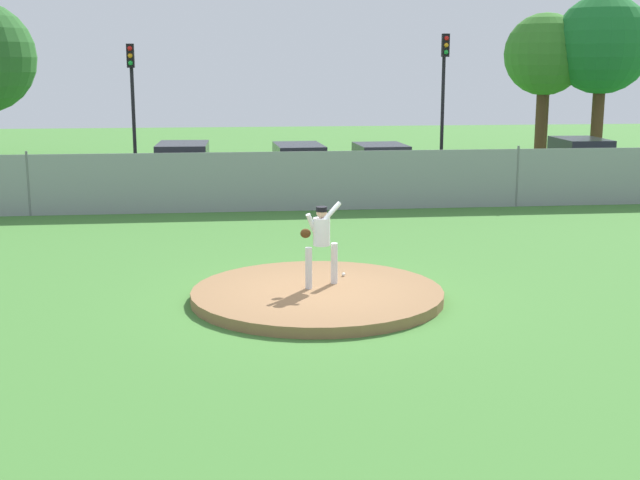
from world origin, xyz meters
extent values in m
plane|color=#427A33|center=(0.00, 6.00, 0.00)|extent=(80.00, 80.00, 0.00)
cube|color=#2B2B2D|center=(0.00, 14.50, 0.00)|extent=(44.00, 7.00, 0.01)
cylinder|color=olive|center=(0.00, 0.00, 0.10)|extent=(4.76, 4.76, 0.20)
cylinder|color=silver|center=(-0.15, 0.08, 0.60)|extent=(0.13, 0.13, 0.80)
cylinder|color=silver|center=(0.38, 0.42, 0.60)|extent=(0.13, 0.13, 0.80)
cylinder|color=silver|center=(0.11, 0.25, 1.26)|extent=(0.32, 0.32, 0.53)
cylinder|color=silver|center=(0.29, 0.25, 1.63)|extent=(0.44, 0.33, 0.39)
cylinder|color=silver|center=(-0.07, 0.25, 1.39)|extent=(0.28, 0.23, 0.46)
ellipsoid|color=#4C2D14|center=(-0.19, 0.30, 1.22)|extent=(0.20, 0.12, 0.18)
sphere|color=tan|center=(0.11, 0.25, 1.62)|extent=(0.20, 0.20, 0.20)
cylinder|color=black|center=(0.11, 0.25, 1.69)|extent=(0.21, 0.21, 0.09)
sphere|color=white|center=(0.64, 0.97, 0.24)|extent=(0.07, 0.07, 0.07)
cube|color=gray|center=(0.00, 10.00, 0.90)|extent=(36.95, 0.03, 1.81)
cylinder|color=slate|center=(-7.39, 10.00, 0.95)|extent=(0.07, 0.07, 1.91)
cylinder|color=slate|center=(7.39, 10.00, 0.95)|extent=(0.07, 0.07, 1.91)
cube|color=slate|center=(-3.10, 14.29, 0.72)|extent=(2.00, 4.73, 0.79)
cube|color=black|center=(-3.10, 14.29, 1.41)|extent=(1.78, 2.62, 0.60)
cylinder|color=black|center=(-3.05, 15.74, 0.32)|extent=(1.93, 0.70, 0.64)
cylinder|color=black|center=(-3.14, 12.84, 0.32)|extent=(1.93, 0.70, 0.64)
cube|color=#232328|center=(0.94, 14.31, 0.66)|extent=(1.95, 4.76, 0.67)
cube|color=black|center=(0.94, 14.31, 1.31)|extent=(1.72, 2.65, 0.63)
cylinder|color=black|center=(0.88, 15.77, 0.32)|extent=(1.84, 0.72, 0.64)
cylinder|color=black|center=(1.00, 12.86, 0.32)|extent=(1.84, 0.72, 0.64)
cube|color=#146066|center=(11.34, 14.46, 0.69)|extent=(1.85, 4.49, 0.75)
cube|color=black|center=(11.34, 14.46, 1.39)|extent=(1.67, 2.48, 0.65)
cylinder|color=black|center=(11.37, 15.84, 0.32)|extent=(1.83, 0.68, 0.64)
cylinder|color=black|center=(11.32, 13.08, 0.32)|extent=(1.83, 0.68, 0.64)
cube|color=silver|center=(3.84, 14.18, 0.64)|extent=(1.99, 4.11, 0.64)
cube|color=black|center=(3.84, 14.18, 1.29)|extent=(1.77, 2.29, 0.65)
cylinder|color=black|center=(3.79, 15.43, 0.32)|extent=(1.90, 0.72, 0.64)
cylinder|color=black|center=(3.90, 12.93, 0.32)|extent=(1.90, 0.72, 0.64)
cone|color=orange|center=(-6.58, 17.36, 0.28)|extent=(0.32, 0.32, 0.55)
cube|color=black|center=(-6.58, 17.36, 0.02)|extent=(0.40, 0.40, 0.03)
cylinder|color=black|center=(-5.13, 18.36, 2.57)|extent=(0.14, 0.14, 5.15)
cube|color=black|center=(-5.13, 18.18, 4.70)|extent=(0.28, 0.24, 0.90)
sphere|color=red|center=(-5.13, 18.06, 4.97)|extent=(0.18, 0.18, 0.18)
sphere|color=orange|center=(-5.13, 18.06, 4.70)|extent=(0.18, 0.18, 0.18)
sphere|color=green|center=(-5.13, 18.06, 4.43)|extent=(0.18, 0.18, 0.18)
cylinder|color=black|center=(7.17, 18.49, 2.79)|extent=(0.14, 0.14, 5.57)
cube|color=black|center=(7.17, 18.31, 5.12)|extent=(0.28, 0.24, 0.90)
sphere|color=red|center=(7.17, 18.19, 5.39)|extent=(0.18, 0.18, 0.18)
sphere|color=orange|center=(7.17, 18.19, 5.12)|extent=(0.18, 0.18, 0.18)
sphere|color=green|center=(7.17, 18.19, 4.85)|extent=(0.18, 0.18, 0.18)
cylinder|color=#4C331E|center=(13.65, 24.39, 1.75)|extent=(0.60, 0.60, 3.50)
sphere|color=#357826|center=(13.65, 24.39, 4.86)|extent=(3.88, 3.88, 3.88)
cylinder|color=#4C331E|center=(15.98, 23.33, 1.84)|extent=(0.56, 0.56, 3.69)
sphere|color=#1C6E2B|center=(15.98, 23.33, 5.29)|extent=(4.57, 4.57, 4.57)
camera|label=1|loc=(-1.70, -15.32, 4.35)|focal=47.47mm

